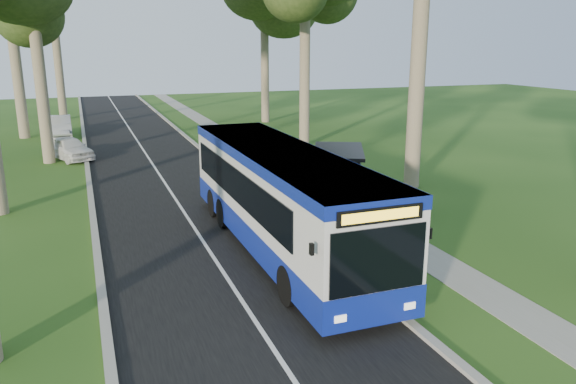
% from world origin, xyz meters
% --- Properties ---
extents(ground, '(120.00, 120.00, 0.00)m').
position_xyz_m(ground, '(0.00, 0.00, 0.00)').
color(ground, '#244816').
rests_on(ground, ground).
extents(road, '(7.00, 100.00, 0.02)m').
position_xyz_m(road, '(-3.50, 10.00, 0.01)').
color(road, black).
rests_on(road, ground).
extents(kerb_east, '(0.25, 100.00, 0.12)m').
position_xyz_m(kerb_east, '(0.00, 10.00, 0.06)').
color(kerb_east, '#9E9B93').
rests_on(kerb_east, ground).
extents(kerb_west, '(0.25, 100.00, 0.12)m').
position_xyz_m(kerb_west, '(-7.00, 10.00, 0.06)').
color(kerb_west, '#9E9B93').
rests_on(kerb_west, ground).
extents(centre_line, '(0.12, 100.00, 0.00)m').
position_xyz_m(centre_line, '(-3.50, 10.00, 0.02)').
color(centre_line, white).
rests_on(centre_line, road).
extents(footpath, '(1.50, 100.00, 0.02)m').
position_xyz_m(footpath, '(3.00, 10.00, 0.01)').
color(footpath, gray).
rests_on(footpath, ground).
extents(bus, '(2.75, 12.77, 3.38)m').
position_xyz_m(bus, '(-1.22, 0.17, 1.75)').
color(bus, silver).
rests_on(bus, ground).
extents(bus_stop_sign, '(0.12, 0.35, 2.47)m').
position_xyz_m(bus_stop_sign, '(0.30, -0.69, 1.54)').
color(bus_stop_sign, gray).
rests_on(bus_stop_sign, ground).
extents(bus_shelter, '(3.04, 3.78, 2.86)m').
position_xyz_m(bus_shelter, '(1.91, 1.66, 2.03)').
color(bus_shelter, black).
rests_on(bus_shelter, ground).
extents(litter_bin, '(0.57, 0.57, 0.99)m').
position_xyz_m(litter_bin, '(1.00, 7.76, 0.50)').
color(litter_bin, black).
rests_on(litter_bin, ground).
extents(car_white, '(3.13, 4.29, 1.36)m').
position_xyz_m(car_white, '(-7.89, 18.57, 0.68)').
color(car_white, white).
rests_on(car_white, ground).
extents(car_silver, '(1.76, 4.71, 1.54)m').
position_xyz_m(car_silver, '(-8.59, 27.47, 0.77)').
color(car_silver, '#B1B4B9').
rests_on(car_silver, ground).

